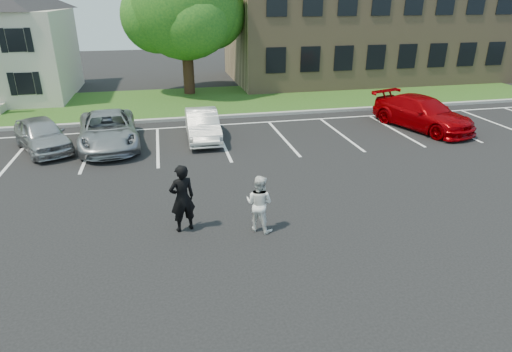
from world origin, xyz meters
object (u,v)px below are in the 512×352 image
at_px(car_silver_west, 42,135).
at_px(car_white_sedan, 202,125).
at_px(car_red_compact, 422,113).
at_px(office_building, 376,22).
at_px(man_white_shirt, 259,203).
at_px(man_black_suit, 182,198).
at_px(car_silver_minivan, 108,130).
at_px(tree, 186,7).

distance_m(car_silver_west, car_white_sedan, 6.66).
bearing_deg(car_red_compact, car_white_sedan, 158.50).
relative_size(office_building, car_silver_west, 5.62).
height_order(car_white_sedan, car_red_compact, car_red_compact).
height_order(office_building, man_white_shirt, office_building).
height_order(man_black_suit, car_white_sedan, man_black_suit).
bearing_deg(car_silver_minivan, man_black_suit, -77.65).
xyz_separation_m(car_white_sedan, car_red_compact, (10.57, -0.58, 0.10)).
bearing_deg(car_red_compact, car_silver_minivan, 159.71).
xyz_separation_m(office_building, car_white_sedan, (-14.78, -13.37, -3.51)).
bearing_deg(car_silver_minivan, office_building, 29.28).
xyz_separation_m(man_white_shirt, car_red_compact, (9.88, 7.89, -0.05)).
distance_m(man_white_shirt, car_silver_west, 11.14).
distance_m(tree, man_black_suit, 18.44).
height_order(car_silver_west, car_silver_minivan, car_silver_minivan).
xyz_separation_m(man_black_suit, car_silver_minivan, (-2.68, 7.95, -0.25)).
relative_size(tree, man_white_shirt, 5.47).
bearing_deg(tree, office_building, 13.75).
bearing_deg(man_black_suit, tree, -112.15).
height_order(tree, man_black_suit, tree).
distance_m(office_building, tree, 15.04).
bearing_deg(tree, man_black_suit, -94.98).
bearing_deg(car_silver_west, office_building, 5.66).
distance_m(car_silver_west, car_red_compact, 17.23).
height_order(man_white_shirt, car_red_compact, man_white_shirt).
height_order(man_white_shirt, car_silver_west, man_white_shirt).
height_order(office_building, man_black_suit, office_building).
bearing_deg(car_silver_west, car_silver_minivan, -26.33).
bearing_deg(car_white_sedan, man_white_shirt, -84.65).
height_order(office_building, car_silver_minivan, office_building).
bearing_deg(man_white_shirt, car_white_sedan, -46.91).
distance_m(man_black_suit, car_white_sedan, 8.15).
bearing_deg(man_white_shirt, tree, -50.03).
height_order(man_black_suit, man_white_shirt, man_black_suit).
xyz_separation_m(tree, car_silver_west, (-6.87, -9.90, -4.67)).
bearing_deg(car_white_sedan, car_silver_minivan, -177.97).
height_order(car_silver_minivan, car_white_sedan, car_silver_minivan).
height_order(tree, car_silver_minivan, tree).
xyz_separation_m(office_building, car_silver_west, (-21.44, -13.47, -3.48)).
bearing_deg(tree, car_white_sedan, -91.24).
bearing_deg(man_white_shirt, car_red_compact, -102.89).
xyz_separation_m(man_white_shirt, car_white_sedan, (-0.68, 8.47, -0.15)).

